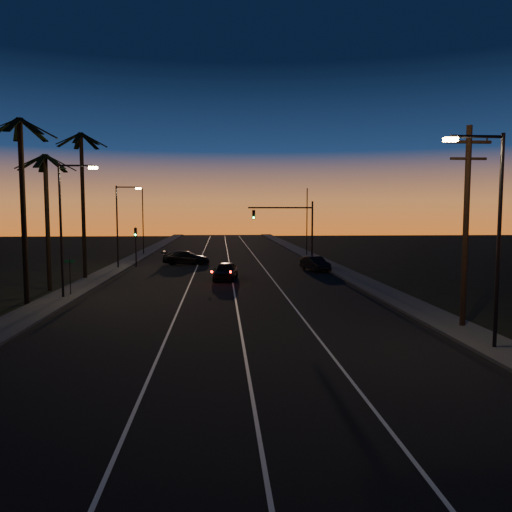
{
  "coord_description": "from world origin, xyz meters",
  "views": [
    {
      "loc": [
        -0.46,
        -13.78,
        5.79
      ],
      "look_at": [
        1.91,
        19.67,
        2.85
      ],
      "focal_mm": 35.0,
      "sensor_mm": 36.0,
      "label": 1
    }
  ],
  "objects": [
    {
      "name": "sidewalk_right",
      "position": [
        11.2,
        30.0,
        0.08
      ],
      "size": [
        2.4,
        170.0,
        0.16
      ],
      "primitive_type": "cube",
      "color": "#3B3B38",
      "rests_on": "ground"
    },
    {
      "name": "far_pole_left",
      "position": [
        -11.0,
        55.0,
        4.5
      ],
      "size": [
        0.14,
        0.14,
        9.0
      ],
      "primitive_type": "cylinder",
      "color": "black",
      "rests_on": "ground"
    },
    {
      "name": "streetlight_right_near",
      "position": [
        10.7,
        6.0,
        5.32
      ],
      "size": [
        2.55,
        0.26,
        9.0
      ],
      "color": "black",
      "rests_on": "ground"
    },
    {
      "name": "lane_stripe_mid",
      "position": [
        0.5,
        30.0,
        0.02
      ],
      "size": [
        0.12,
        160.0,
        0.01
      ],
      "primitive_type": "cube",
      "color": "silver",
      "rests_on": "road"
    },
    {
      "name": "utility_pole",
      "position": [
        11.6,
        10.0,
        5.32
      ],
      "size": [
        2.2,
        0.28,
        10.0
      ],
      "color": "black",
      "rests_on": "ground"
    },
    {
      "name": "sidewalk_left",
      "position": [
        -11.2,
        30.0,
        0.08
      ],
      "size": [
        2.4,
        170.0,
        0.16
      ],
      "primitive_type": "cube",
      "color": "#3B3B38",
      "rests_on": "ground"
    },
    {
      "name": "right_car",
      "position": [
        8.89,
        34.94,
        0.72
      ],
      "size": [
        2.56,
        4.52,
        1.41
      ],
      "color": "black",
      "rests_on": "road"
    },
    {
      "name": "far_pole_right",
      "position": [
        11.0,
        52.0,
        4.5
      ],
      "size": [
        0.14,
        0.14,
        9.0
      ],
      "primitive_type": "cylinder",
      "color": "black",
      "rests_on": "ground"
    },
    {
      "name": "lane_stripe_left",
      "position": [
        -3.0,
        30.0,
        0.02
      ],
      "size": [
        0.12,
        160.0,
        0.01
      ],
      "primitive_type": "cube",
      "color": "silver",
      "rests_on": "road"
    },
    {
      "name": "streetlight_left_far",
      "position": [
        -10.69,
        38.0,
        5.06
      ],
      "size": [
        2.55,
        0.26,
        8.5
      ],
      "color": "black",
      "rests_on": "ground"
    },
    {
      "name": "lead_car",
      "position": [
        -0.06,
        28.83,
        0.78
      ],
      "size": [
        2.45,
        5.2,
        1.53
      ],
      "color": "black",
      "rests_on": "road"
    },
    {
      "name": "ground",
      "position": [
        0.0,
        0.0,
        0.0
      ],
      "size": [
        220.0,
        220.0,
        0.0
      ],
      "primitive_type": "plane",
      "color": "black",
      "rests_on": "ground"
    },
    {
      "name": "street_sign",
      "position": [
        -10.8,
        21.0,
        1.66
      ],
      "size": [
        0.7,
        0.06,
        2.6
      ],
      "color": "black",
      "rests_on": "ground"
    },
    {
      "name": "palm_far",
      "position": [
        -12.2,
        30.0,
        7.61
      ],
      "size": [
        4.25,
        4.16,
        12.53
      ],
      "color": "black",
      "rests_on": "ground"
    },
    {
      "name": "streetlight_left_near",
      "position": [
        -10.7,
        20.0,
        5.32
      ],
      "size": [
        2.55,
        0.26,
        9.0
      ],
      "color": "black",
      "rests_on": "ground"
    },
    {
      "name": "cross_car",
      "position": [
        -4.31,
        41.85,
        0.77
      ],
      "size": [
        5.41,
        2.6,
        1.52
      ],
      "color": "black",
      "rests_on": "road"
    },
    {
      "name": "palm_mid",
      "position": [
        -13.2,
        24.0,
        6.25
      ],
      "size": [
        4.25,
        4.16,
        10.03
      ],
      "color": "black",
      "rests_on": "ground"
    },
    {
      "name": "signal_post",
      "position": [
        -9.5,
        39.98,
        2.89
      ],
      "size": [
        0.28,
        0.37,
        4.2
      ],
      "color": "black",
      "rests_on": "ground"
    },
    {
      "name": "palm_near",
      "position": [
        -12.6,
        18.0,
        7.07
      ],
      "size": [
        4.25,
        4.16,
        11.53
      ],
      "color": "black",
      "rests_on": "ground"
    },
    {
      "name": "lane_stripe_right",
      "position": [
        4.0,
        30.0,
        0.02
      ],
      "size": [
        0.12,
        160.0,
        0.01
      ],
      "primitive_type": "cube",
      "color": "silver",
      "rests_on": "road"
    },
    {
      "name": "road",
      "position": [
        0.0,
        30.0,
        0.01
      ],
      "size": [
        20.0,
        170.0,
        0.01
      ],
      "primitive_type": "cube",
      "color": "black",
      "rests_on": "ground"
    },
    {
      "name": "signal_mast",
      "position": [
        7.14,
        39.99,
        4.78
      ],
      "size": [
        7.1,
        0.41,
        7.0
      ],
      "color": "black",
      "rests_on": "ground"
    }
  ]
}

